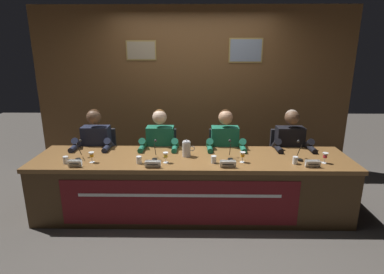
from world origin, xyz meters
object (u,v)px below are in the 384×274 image
(chair_far_right, at_px, (285,163))
(water_cup_far_right, at_px, (295,161))
(panelist_far_left, at_px, (95,148))
(water_cup_center_right, at_px, (214,160))
(nameplate_center_left, at_px, (153,164))
(panelist_far_right, at_px, (291,149))
(juice_glass_center_left, at_px, (166,156))
(nameplate_center_right, at_px, (228,164))
(nameplate_far_right, at_px, (313,164))
(microphone_center_left, at_px, (155,153))
(juice_glass_center_right, at_px, (243,155))
(juice_glass_far_left, at_px, (92,155))
(panelist_center_right, at_px, (225,148))
(conference_table, at_px, (191,178))
(water_cup_far_left, at_px, (66,160))
(water_cup_center_left, at_px, (139,160))
(microphone_center_right, at_px, (230,153))
(panelist_center_left, at_px, (160,148))
(microphone_far_left, at_px, (79,153))
(chair_center_right, at_px, (223,162))
(chair_center_left, at_px, (162,162))
(juice_glass_far_right, at_px, (325,156))
(nameplate_far_left, at_px, (75,163))
(microphone_far_right, at_px, (300,154))
(chair_far_left, at_px, (101,162))
(water_pitcher_central, at_px, (187,149))

(chair_far_right, relative_size, water_cup_far_right, 10.36)
(panelist_far_left, bearing_deg, water_cup_center_right, -21.56)
(nameplate_center_left, bearing_deg, panelist_far_right, 23.79)
(juice_glass_center_left, relative_size, nameplate_center_right, 0.71)
(nameplate_far_right, bearing_deg, microphone_center_left, 172.41)
(nameplate_center_left, distance_m, nameplate_center_right, 0.82)
(juice_glass_center_left, bearing_deg, juice_glass_center_right, 1.74)
(panelist_far_left, height_order, juice_glass_far_left, panelist_far_left)
(panelist_center_right, distance_m, water_cup_center_right, 0.64)
(conference_table, height_order, nameplate_center_right, nameplate_center_right)
(juice_glass_far_left, xyz_separation_m, nameplate_center_right, (1.54, -0.13, -0.05))
(nameplate_center_right, distance_m, water_cup_far_right, 0.78)
(nameplate_center_left, bearing_deg, juice_glass_center_left, 49.09)
(water_cup_far_left, xyz_separation_m, nameplate_center_right, (1.82, -0.09, 0.00))
(water_cup_center_left, xyz_separation_m, nameplate_center_right, (1.00, -0.11, 0.00))
(water_cup_far_right, bearing_deg, microphone_center_right, 168.37)
(panelist_far_left, xyz_separation_m, microphone_center_left, (0.87, -0.49, 0.10))
(panelist_center_left, xyz_separation_m, microphone_center_left, (-0.00, -0.49, 0.10))
(water_cup_far_left, distance_m, microphone_far_left, 0.18)
(water_cup_center_left, distance_m, chair_center_right, 1.37)
(chair_center_left, bearing_deg, microphone_center_left, -90.02)
(nameplate_center_left, xyz_separation_m, juice_glass_far_right, (1.93, 0.16, 0.05))
(water_cup_center_left, xyz_separation_m, chair_far_right, (1.90, 0.84, -0.34))
(juice_glass_far_left, xyz_separation_m, chair_far_right, (2.44, 0.81, -0.39))
(juice_glass_center_right, distance_m, nameplate_far_right, 0.77)
(water_cup_far_left, distance_m, nameplate_center_right, 1.83)
(nameplate_far_left, height_order, water_cup_far_right, water_cup_far_right)
(chair_center_right, xyz_separation_m, microphone_far_right, (0.82, -0.69, 0.37))
(panelist_center_left, xyz_separation_m, water_cup_center_right, (0.68, -0.61, 0.06))
(panelist_far_left, relative_size, chair_far_right, 1.37)
(panelist_center_right, height_order, nameplate_center_right, panelist_center_right)
(panelist_center_right, height_order, water_cup_far_right, panelist_center_right)
(water_cup_center_right, height_order, juice_glass_far_right, juice_glass_far_right)
(nameplate_far_left, height_order, panelist_center_right, panelist_center_right)
(juice_glass_center_left, height_order, nameplate_center_right, juice_glass_center_left)
(panelist_center_left, height_order, panelist_center_right, same)
(microphone_center_left, height_order, microphone_far_right, same)
(nameplate_far_right, xyz_separation_m, water_cup_far_right, (-0.16, 0.10, -0.00))
(chair_far_left, relative_size, juice_glass_center_right, 7.10)
(juice_glass_center_left, xyz_separation_m, juice_glass_center_right, (0.88, 0.03, 0.00))
(juice_glass_center_right, relative_size, juice_glass_far_right, 1.00)
(water_cup_center_right, relative_size, microphone_far_right, 0.39)
(microphone_far_right, bearing_deg, microphone_far_left, -179.79)
(chair_far_left, xyz_separation_m, nameplate_center_left, (0.88, -0.96, 0.34))
(nameplate_center_right, bearing_deg, microphone_far_right, 16.47)
(chair_center_right, relative_size, nameplate_center_right, 5.02)
(water_pitcher_central, bearing_deg, water_cup_center_right, -35.15)
(panelist_center_left, bearing_deg, water_pitcher_central, -46.73)
(nameplate_center_left, height_order, juice_glass_center_left, juice_glass_center_left)
(nameplate_far_left, relative_size, panelist_center_left, 0.13)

